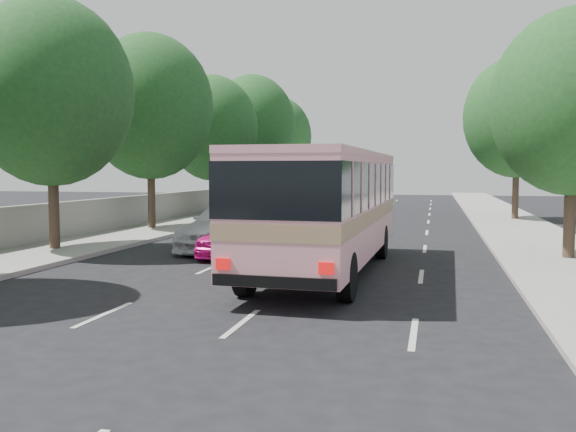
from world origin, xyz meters
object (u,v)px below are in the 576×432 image
(tour_coach_front, at_px, (285,184))
(tour_coach_rear, at_px, (316,178))
(pink_taxi, at_px, (236,235))
(white_pickup, at_px, (230,226))
(pink_bus, at_px, (327,198))

(tour_coach_front, distance_m, tour_coach_rear, 10.63)
(pink_taxi, bearing_deg, white_pickup, 113.66)
(pink_bus, bearing_deg, white_pickup, 136.69)
(pink_bus, bearing_deg, pink_taxi, 145.09)
(pink_bus, height_order, tour_coach_rear, tour_coach_rear)
(white_pickup, relative_size, tour_coach_rear, 0.46)
(white_pickup, height_order, tour_coach_front, tour_coach_front)
(pink_bus, relative_size, tour_coach_front, 0.96)
(pink_taxi, relative_size, white_pickup, 0.73)
(tour_coach_front, xyz_separation_m, tour_coach_rear, (-0.09, 10.63, 0.25))
(pink_taxi, bearing_deg, tour_coach_rear, 94.05)
(pink_taxi, distance_m, white_pickup, 1.89)
(white_pickup, xyz_separation_m, tour_coach_front, (-1.71, 15.31, 1.17))
(pink_taxi, height_order, white_pickup, white_pickup)
(tour_coach_rear, bearing_deg, tour_coach_front, -85.78)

